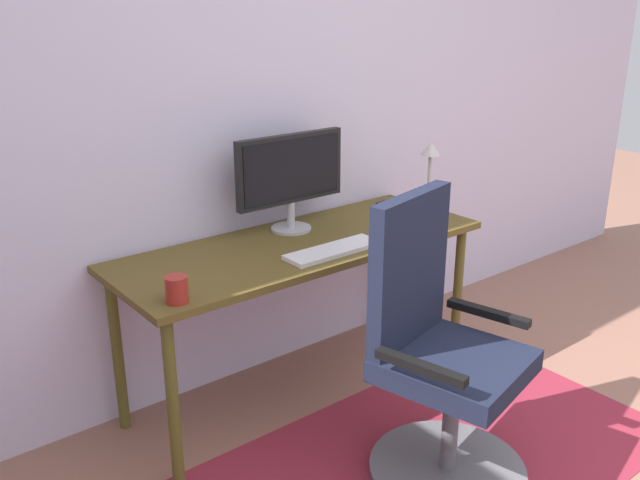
# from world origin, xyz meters

# --- Properties ---
(wall_back) EXTENTS (6.00, 0.10, 2.60)m
(wall_back) POSITION_xyz_m (0.00, 2.20, 1.30)
(wall_back) COLOR silver
(wall_back) RESTS_ON ground
(area_rug) EXTENTS (1.96, 1.08, 0.01)m
(area_rug) POSITION_xyz_m (-0.07, 1.11, 0.00)
(area_rug) COLOR maroon
(area_rug) RESTS_ON ground
(desk) EXTENTS (1.63, 0.60, 0.72)m
(desk) POSITION_xyz_m (-0.13, 1.83, 0.65)
(desk) COLOR brown
(desk) RESTS_ON ground
(monitor) EXTENTS (0.54, 0.18, 0.43)m
(monitor) POSITION_xyz_m (-0.07, 1.99, 0.98)
(monitor) COLOR #B2B2B7
(monitor) RESTS_ON desk
(keyboard) EXTENTS (0.43, 0.13, 0.02)m
(keyboard) POSITION_xyz_m (-0.10, 1.65, 0.73)
(keyboard) COLOR white
(keyboard) RESTS_ON desk
(computer_mouse) EXTENTS (0.06, 0.10, 0.03)m
(computer_mouse) POSITION_xyz_m (0.19, 1.64, 0.74)
(computer_mouse) COLOR white
(computer_mouse) RESTS_ON desk
(coffee_cup) EXTENTS (0.08, 0.08, 0.09)m
(coffee_cup) POSITION_xyz_m (-0.83, 1.61, 0.77)
(coffee_cup) COLOR maroon
(coffee_cup) RESTS_ON desk
(cell_phone) EXTENTS (0.09, 0.15, 0.01)m
(cell_phone) POSITION_xyz_m (0.54, 1.98, 0.73)
(cell_phone) COLOR black
(cell_phone) RESTS_ON desk
(desk_lamp) EXTENTS (0.11, 0.11, 0.36)m
(desk_lamp) POSITION_xyz_m (0.54, 1.73, 0.96)
(desk_lamp) COLOR black
(desk_lamp) RESTS_ON desk
(office_chair) EXTENTS (0.60, 0.58, 1.07)m
(office_chair) POSITION_xyz_m (-0.09, 1.07, 0.41)
(office_chair) COLOR slate
(office_chair) RESTS_ON ground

